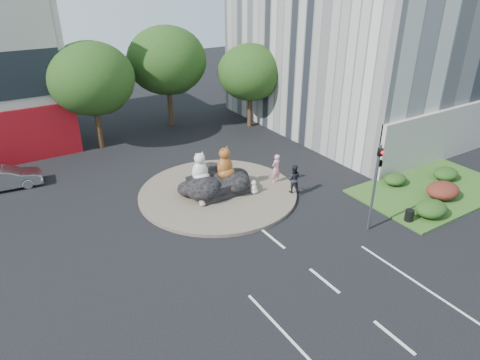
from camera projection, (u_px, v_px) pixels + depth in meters
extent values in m
plane|color=black|center=(324.00, 281.00, 19.72)|extent=(120.00, 120.00, 0.00)
cylinder|color=brown|center=(218.00, 193.00, 27.27)|extent=(10.00, 10.00, 0.20)
cube|color=#31531B|center=(432.00, 190.00, 27.69)|extent=(10.00, 6.00, 0.12)
cylinder|color=#382314|center=(98.00, 125.00, 33.69)|extent=(0.44, 0.44, 3.74)
ellipsoid|color=#193711|center=(91.00, 79.00, 32.07)|extent=(6.46, 6.46, 5.49)
sphere|color=#193711|center=(102.00, 87.00, 33.21)|extent=(4.25, 4.25, 4.25)
sphere|color=#193711|center=(84.00, 89.00, 31.78)|extent=(3.74, 3.74, 3.74)
cylinder|color=#382314|center=(170.00, 104.00, 38.50)|extent=(0.44, 0.44, 3.96)
ellipsoid|color=#193711|center=(167.00, 60.00, 36.78)|extent=(6.84, 6.84, 5.81)
sphere|color=#193711|center=(174.00, 69.00, 37.94)|extent=(4.50, 4.50, 4.50)
sphere|color=#193711|center=(161.00, 69.00, 36.50)|extent=(3.96, 3.96, 3.96)
cylinder|color=#382314|center=(250.00, 108.00, 38.46)|extent=(0.44, 0.44, 3.30)
ellipsoid|color=#193711|center=(250.00, 72.00, 37.03)|extent=(5.70, 5.70, 4.84)
sphere|color=#193711|center=(255.00, 79.00, 38.13)|extent=(3.75, 3.75, 3.75)
sphere|color=#193711|center=(245.00, 80.00, 36.70)|extent=(3.30, 3.30, 3.30)
ellipsoid|color=#193711|center=(431.00, 209.00, 24.52)|extent=(2.00, 1.60, 0.90)
ellipsoid|color=#4C1514|center=(443.00, 190.00, 26.45)|extent=(2.20, 1.76, 0.99)
ellipsoid|color=#193711|center=(446.00, 174.00, 28.81)|extent=(1.80, 1.44, 0.81)
ellipsoid|color=#193711|center=(395.00, 179.00, 28.15)|extent=(1.60, 1.28, 0.72)
cylinder|color=#595B60|center=(374.00, 189.00, 22.51)|extent=(0.14, 0.14, 5.00)
imported|color=black|center=(379.00, 160.00, 21.76)|extent=(0.21, 0.26, 1.30)
imported|color=black|center=(381.00, 162.00, 21.94)|extent=(0.26, 1.24, 0.50)
sphere|color=red|center=(383.00, 153.00, 21.42)|extent=(0.18, 0.18, 0.18)
cylinder|color=#595B60|center=(391.00, 109.00, 30.21)|extent=(0.18, 0.18, 8.00)
cylinder|color=#595B60|center=(390.00, 53.00, 27.96)|extent=(2.00, 0.12, 0.12)
cube|color=silver|center=(379.00, 56.00, 27.53)|extent=(0.50, 0.22, 0.12)
imported|color=pink|center=(276.00, 168.00, 28.06)|extent=(0.80, 0.63, 1.94)
imported|color=black|center=(293.00, 179.00, 26.75)|extent=(1.15, 1.10, 1.86)
imported|color=#93959A|center=(5.00, 178.00, 27.73)|extent=(4.53, 2.01, 1.44)
cylinder|color=black|center=(409.00, 215.00, 24.09)|extent=(0.57, 0.57, 0.66)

